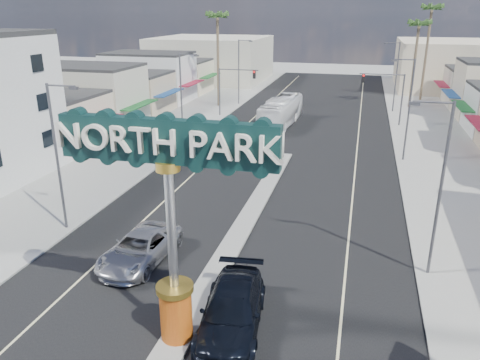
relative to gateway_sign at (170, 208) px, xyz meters
The scene contains 24 objects.
ground 28.64m from the gateway_sign, 90.00° to the left, with size 160.00×160.00×0.00m, color gray.
road 28.64m from the gateway_sign, 90.00° to the left, with size 20.00×120.00×0.01m, color black.
median_island 13.37m from the gateway_sign, 90.00° to the left, with size 1.30×30.00×0.16m, color gray.
sidewalk_left 31.87m from the gateway_sign, 116.55° to the left, with size 8.00×120.00×0.12m, color gray.
sidewalk_right 31.87m from the gateway_sign, 63.45° to the left, with size 8.00×120.00×0.12m, color gray.
storefront_row_left 47.62m from the gateway_sign, 120.33° to the left, with size 12.00×42.00×6.00m, color beige.
backdrop_far_left 76.29m from the gateway_sign, 106.77° to the left, with size 20.00×20.00×8.00m, color #B7B29E.
backdrop_far_right 76.29m from the gateway_sign, 73.23° to the left, with size 20.00×20.00×8.00m, color beige.
gateway_sign is the anchor object (origin of this frame).
traffic_signal_left 43.04m from the gateway_sign, 102.33° to the left, with size 5.09×0.45×6.00m.
traffic_signal_right 43.04m from the gateway_sign, 77.67° to the left, with size 5.09×0.45×6.00m.
streetlight_l_near 13.19m from the gateway_sign, 142.45° to the left, with size 2.03×0.22×9.00m.
streetlight_l_mid 29.91m from the gateway_sign, 110.42° to the left, with size 2.03×0.22×9.00m.
streetlight_l_far 51.10m from the gateway_sign, 101.78° to the left, with size 2.03×0.22×9.00m.
streetlight_r_near 13.19m from the gateway_sign, 37.55° to the left, with size 2.03×0.22×9.00m.
streetlight_r_mid 29.91m from the gateway_sign, 69.58° to the left, with size 2.03×0.22×9.00m.
streetlight_r_far 51.10m from the gateway_sign, 78.22° to the left, with size 2.03×0.22×9.00m.
palm_left_far 50.06m from the gateway_sign, 105.15° to the left, with size 2.60×2.60×13.10m.
palm_right_mid 55.76m from the gateway_sign, 76.47° to the left, with size 2.60×2.60×12.10m.
palm_right_far 62.20m from the gateway_sign, 75.97° to the left, with size 2.60×2.60×14.10m.
suv_left 8.63m from the gateway_sign, 128.21° to the left, with size 2.71×5.88×1.63m, color #B4B4B9.
suv_right 5.57m from the gateway_sign, 32.97° to the left, with size 2.51×6.17×1.79m, color black.
car_parked_left 27.30m from the gateway_sign, 109.61° to the left, with size 1.83×4.56×1.55m, color slate.
city_bus 39.28m from the gateway_sign, 93.73° to the left, with size 2.70×11.55×3.22m, color white.
Camera 1 is at (6.55, -12.77, 12.87)m, focal length 35.00 mm.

